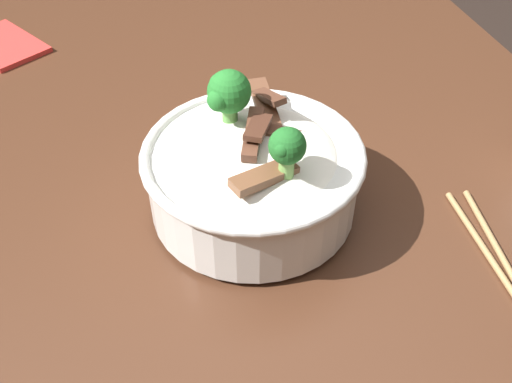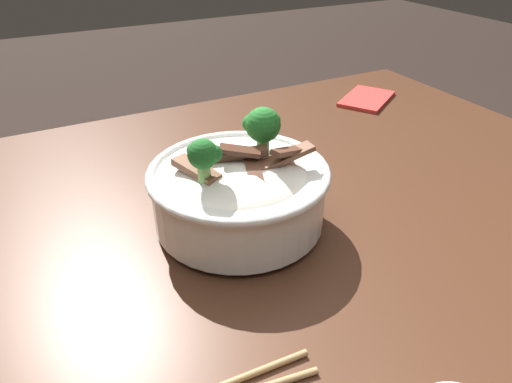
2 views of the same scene
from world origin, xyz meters
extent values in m
cube|color=#472819|center=(0.00, 0.00, 0.74)|extent=(1.36, 0.97, 0.04)
cube|color=#472819|center=(0.61, 0.41, 0.36)|extent=(0.06, 0.06, 0.72)
cylinder|color=white|center=(0.00, 0.01, 0.77)|extent=(0.11, 0.11, 0.01)
cylinder|color=white|center=(0.00, 0.01, 0.81)|extent=(0.23, 0.23, 0.08)
torus|color=white|center=(0.00, 0.01, 0.85)|extent=(0.24, 0.24, 0.01)
ellipsoid|color=white|center=(0.00, 0.01, 0.84)|extent=(0.19, 0.19, 0.06)
cube|color=#563323|center=(0.00, 0.01, 0.87)|extent=(0.08, 0.04, 0.02)
cube|color=brown|center=(-0.06, 0.02, 0.86)|extent=(0.05, 0.08, 0.01)
cube|color=#563323|center=(0.01, -0.02, 0.86)|extent=(0.03, 0.05, 0.02)
cube|color=#563323|center=(0.06, -0.02, 0.88)|extent=(0.05, 0.03, 0.02)
cube|color=#4C2B1E|center=(0.00, 0.01, 0.88)|extent=(0.06, 0.04, 0.01)
cube|color=brown|center=(0.06, -0.01, 0.87)|extent=(0.08, 0.02, 0.02)
cylinder|color=#5B9947|center=(0.04, 0.03, 0.87)|extent=(0.02, 0.02, 0.03)
sphere|color=#237028|center=(0.04, 0.03, 0.90)|extent=(0.05, 0.05, 0.05)
sphere|color=#237028|center=(0.06, 0.03, 0.90)|extent=(0.02, 0.02, 0.02)
sphere|color=#237028|center=(0.03, 0.04, 0.90)|extent=(0.02, 0.02, 0.02)
cylinder|color=#7AB256|center=(-0.06, -0.01, 0.87)|extent=(0.02, 0.02, 0.03)
sphere|color=#1E6023|center=(-0.06, -0.01, 0.90)|extent=(0.04, 0.04, 0.04)
sphere|color=#1E6023|center=(-0.04, -0.01, 0.90)|extent=(0.02, 0.02, 0.02)
sphere|color=#1E6023|center=(-0.06, 0.00, 0.90)|extent=(0.02, 0.02, 0.02)
cube|color=red|center=(0.47, 0.32, 0.77)|extent=(0.17, 0.16, 0.01)
camera|label=1|loc=(-0.47, 0.13, 1.24)|focal=40.91mm
camera|label=2|loc=(-0.22, -0.46, 1.14)|focal=31.82mm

